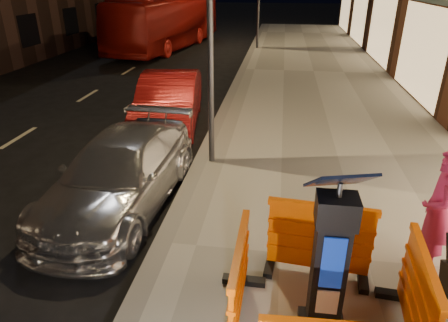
# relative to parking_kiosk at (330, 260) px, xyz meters

# --- Properties ---
(ground_plane) EXTENTS (120.00, 120.00, 0.00)m
(ground_plane) POSITION_rel_parking_kiosk_xyz_m (-2.25, 1.32, -1.12)
(ground_plane) COLOR black
(ground_plane) RESTS_ON ground
(sidewalk) EXTENTS (6.00, 60.00, 0.15)m
(sidewalk) POSITION_rel_parking_kiosk_xyz_m (0.75, 1.32, -1.05)
(sidewalk) COLOR #99978B
(sidewalk) RESTS_ON ground
(kerb) EXTENTS (0.30, 60.00, 0.15)m
(kerb) POSITION_rel_parking_kiosk_xyz_m (-2.25, 1.32, -1.05)
(kerb) COLOR slate
(kerb) RESTS_ON ground
(parking_kiosk) EXTENTS (0.64, 0.64, 1.94)m
(parking_kiosk) POSITION_rel_parking_kiosk_xyz_m (0.00, 0.00, 0.00)
(parking_kiosk) COLOR black
(parking_kiosk) RESTS_ON sidewalk
(barrier_back) EXTENTS (1.44, 0.71, 1.08)m
(barrier_back) POSITION_rel_parking_kiosk_xyz_m (0.00, 0.95, -0.43)
(barrier_back) COLOR #DE5200
(barrier_back) RESTS_ON sidewalk
(barrier_kerbside) EXTENTS (0.59, 1.40, 1.08)m
(barrier_kerbside) POSITION_rel_parking_kiosk_xyz_m (-0.95, 0.00, -0.43)
(barrier_kerbside) COLOR #DE5200
(barrier_kerbside) RESTS_ON sidewalk
(barrier_bldgside) EXTENTS (0.69, 1.43, 1.08)m
(barrier_bldgside) POSITION_rel_parking_kiosk_xyz_m (0.95, 0.00, -0.43)
(barrier_bldgside) COLOR #DE5200
(barrier_bldgside) RESTS_ON sidewalk
(car_silver) EXTENTS (2.05, 4.45, 1.26)m
(car_silver) POSITION_rel_parking_kiosk_xyz_m (-3.34, 2.55, -1.12)
(car_silver) COLOR silver
(car_silver) RESTS_ON ground
(car_red) EXTENTS (2.08, 4.49, 1.42)m
(car_red) POSITION_rel_parking_kiosk_xyz_m (-3.58, 6.73, -1.12)
(car_red) COLOR maroon
(car_red) RESTS_ON ground
(bus_doubledecker) EXTENTS (3.95, 10.77, 2.93)m
(bus_doubledecker) POSITION_rel_parking_kiosk_xyz_m (-7.07, 19.41, -1.12)
(bus_doubledecker) COLOR maroon
(bus_doubledecker) RESTS_ON ground
(man) EXTENTS (0.54, 0.71, 1.76)m
(man) POSITION_rel_parking_kiosk_xyz_m (1.51, 1.29, -0.09)
(man) COLOR #A92154
(man) RESTS_ON sidewalk
(street_lamp_mid) EXTENTS (0.12, 0.12, 6.00)m
(street_lamp_mid) POSITION_rel_parking_kiosk_xyz_m (-2.00, 4.32, 2.03)
(street_lamp_mid) COLOR #3F3F44
(street_lamp_mid) RESTS_ON sidewalk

